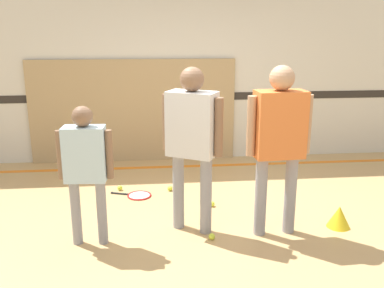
% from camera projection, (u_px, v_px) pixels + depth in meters
% --- Properties ---
extents(ground_plane, '(16.00, 16.00, 0.00)m').
position_uv_depth(ground_plane, '(206.00, 226.00, 4.67)').
color(ground_plane, tan).
extents(wall_back, '(16.00, 0.07, 3.20)m').
position_uv_depth(wall_back, '(186.00, 60.00, 6.71)').
color(wall_back, silver).
rests_on(wall_back, ground_plane).
extents(wall_panel, '(3.23, 0.05, 1.62)m').
position_uv_depth(wall_panel, '(133.00, 111.00, 6.78)').
color(wall_panel, tan).
rests_on(wall_panel, ground_plane).
extents(floor_stripe, '(14.40, 0.10, 0.01)m').
position_uv_depth(floor_stripe, '(189.00, 166.00, 6.67)').
color(floor_stripe, orange).
rests_on(floor_stripe, ground_plane).
extents(person_instructor, '(0.59, 0.47, 1.73)m').
position_uv_depth(person_instructor, '(192.00, 133.00, 4.31)').
color(person_instructor, gray).
rests_on(person_instructor, ground_plane).
extents(person_student_left, '(0.53, 0.24, 1.40)m').
position_uv_depth(person_student_left, '(85.00, 161.00, 4.08)').
color(person_student_left, gray).
rests_on(person_student_left, ground_plane).
extents(person_student_right, '(0.66, 0.30, 1.75)m').
position_uv_depth(person_student_right, '(279.00, 133.00, 4.24)').
color(person_student_right, gray).
rests_on(person_student_right, ground_plane).
extents(racket_spare_on_floor, '(0.57, 0.39, 0.03)m').
position_uv_depth(racket_spare_on_floor, '(138.00, 195.00, 5.50)').
color(racket_spare_on_floor, red).
rests_on(racket_spare_on_floor, ground_plane).
extents(tennis_ball_near_instructor, '(0.07, 0.07, 0.07)m').
position_uv_depth(tennis_ball_near_instructor, '(212.00, 237.00, 4.37)').
color(tennis_ball_near_instructor, '#CCE038').
rests_on(tennis_ball_near_instructor, ground_plane).
extents(tennis_ball_by_spare_racket, '(0.07, 0.07, 0.07)m').
position_uv_depth(tennis_ball_by_spare_racket, '(120.00, 188.00, 5.68)').
color(tennis_ball_by_spare_racket, '#CCE038').
rests_on(tennis_ball_by_spare_racket, ground_plane).
extents(tennis_ball_stray_left, '(0.07, 0.07, 0.07)m').
position_uv_depth(tennis_ball_stray_left, '(170.00, 188.00, 5.67)').
color(tennis_ball_stray_left, '#CCE038').
rests_on(tennis_ball_stray_left, ground_plane).
extents(tennis_ball_stray_right, '(0.07, 0.07, 0.07)m').
position_uv_depth(tennis_ball_stray_right, '(212.00, 204.00, 5.17)').
color(tennis_ball_stray_right, '#CCE038').
rests_on(tennis_ball_stray_right, ground_plane).
extents(training_cone, '(0.25, 0.25, 0.24)m').
position_uv_depth(training_cone, '(339.00, 217.00, 4.62)').
color(training_cone, yellow).
rests_on(training_cone, ground_plane).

